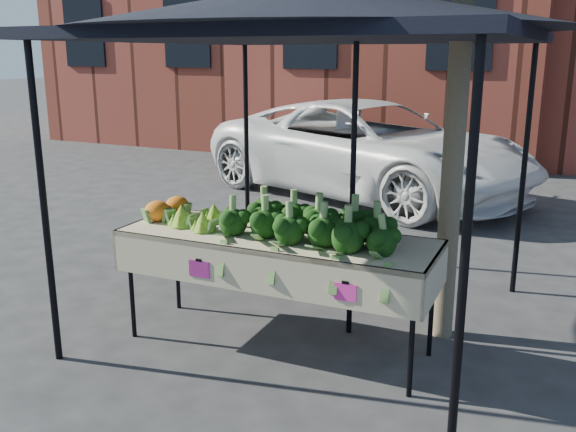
# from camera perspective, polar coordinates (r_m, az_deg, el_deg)

# --- Properties ---
(ground) EXTENTS (90.00, 90.00, 0.00)m
(ground) POSITION_cam_1_polar(r_m,az_deg,el_deg) (5.03, 1.69, -11.49)
(ground) COLOR #28282A
(table) EXTENTS (2.42, 0.87, 0.90)m
(table) POSITION_cam_1_polar(r_m,az_deg,el_deg) (4.81, -1.04, -6.89)
(table) COLOR beige
(table) RESTS_ON ground
(canopy) EXTENTS (3.16, 3.16, 2.74)m
(canopy) POSITION_cam_1_polar(r_m,az_deg,el_deg) (5.02, 2.50, 4.92)
(canopy) COLOR black
(canopy) RESTS_ON ground
(broccoli_heap) EXTENTS (1.39, 0.59, 0.29)m
(broccoli_heap) POSITION_cam_1_polar(r_m,az_deg,el_deg) (4.54, 2.17, -0.34)
(broccoli_heap) COLOR black
(broccoli_heap) RESTS_ON table
(romanesco_cluster) EXTENTS (0.45, 0.49, 0.22)m
(romanesco_cluster) POSITION_cam_1_polar(r_m,az_deg,el_deg) (4.95, -8.04, 0.40)
(romanesco_cluster) COLOR #A5BC3B
(romanesco_cluster) RESTS_ON table
(cauliflower_pair) EXTENTS (0.25, 0.45, 0.20)m
(cauliflower_pair) POSITION_cam_1_polar(r_m,az_deg,el_deg) (5.23, -10.94, 0.90)
(cauliflower_pair) COLOR orange
(cauliflower_pair) RESTS_ON table
(vehicle) EXTENTS (2.23, 2.84, 5.40)m
(vehicle) POSITION_cam_1_polar(r_m,az_deg,el_deg) (9.93, 7.73, 17.29)
(vehicle) COLOR white
(vehicle) RESTS_ON ground
(street_tree) EXTENTS (2.41, 2.41, 4.74)m
(street_tree) POSITION_cam_1_polar(r_m,az_deg,el_deg) (4.85, 15.56, 15.97)
(street_tree) COLOR #1E4C14
(street_tree) RESTS_ON ground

